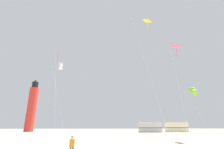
{
  "coord_description": "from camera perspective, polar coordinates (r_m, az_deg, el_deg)",
  "views": [
    {
      "loc": [
        0.27,
        -5.87,
        1.81
      ],
      "look_at": [
        1.2,
        8.59,
        6.4
      ],
      "focal_mm": 25.99,
      "sensor_mm": 36.0,
      "label": 1
    }
  ],
  "objects": [
    {
      "name": "kite_diamond_gold",
      "position": [
        20.49,
        12.3,
        16.47
      ],
      "size": [
        2.76,
        2.71,
        14.12
      ],
      "color": "silver",
      "rests_on": "ground"
    },
    {
      "name": "kite_box_white",
      "position": [
        32.26,
        -17.57,
        2.82
      ],
      "size": [
        3.31,
        2.52,
        13.21
      ],
      "color": "silver",
      "rests_on": "ground"
    },
    {
      "name": "lighthouse_distant",
      "position": [
        59.77,
        -26.35,
        -10.01
      ],
      "size": [
        2.8,
        2.8,
        16.8
      ],
      "color": "red",
      "rests_on": "ground"
    },
    {
      "name": "rv_van_cream",
      "position": [
        54.51,
        21.69,
        -16.85
      ],
      "size": [
        6.45,
        2.36,
        2.8
      ],
      "rotation": [
        0.0,
        0.0,
        -0.0
      ],
      "color": "beige",
      "rests_on": "ground"
    },
    {
      "name": "rv_van_silver",
      "position": [
        49.88,
        13.23,
        -17.63
      ],
      "size": [
        6.55,
        2.66,
        2.8
      ],
      "rotation": [
        0.0,
        0.0,
        -0.05
      ],
      "color": "#B7BABF",
      "rests_on": "ground"
    },
    {
      "name": "kite_diamond_rainbow",
      "position": [
        15.46,
        21.62,
        8.24
      ],
      "size": [
        1.22,
        1.22,
        8.75
      ],
      "color": "silver",
      "rests_on": "ground"
    },
    {
      "name": "kite_diamond_magenta",
      "position": [
        22.89,
        -18.54,
        6.19
      ],
      "size": [
        1.37,
        1.37,
        11.4
      ],
      "color": "silver",
      "rests_on": "ground"
    },
    {
      "name": "kite_flyer_standing",
      "position": [
        12.37,
        -13.92,
        -22.67
      ],
      "size": [
        0.37,
        0.53,
        1.16
      ],
      "rotation": [
        0.0,
        0.0,
        3.27
      ],
      "color": "orange",
      "rests_on": "ground"
    },
    {
      "name": "kite_tube_lime",
      "position": [
        24.59,
        26.63,
        -5.17
      ],
      "size": [
        2.75,
        3.18,
        7.02
      ],
      "color": "silver",
      "rests_on": "ground"
    }
  ]
}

